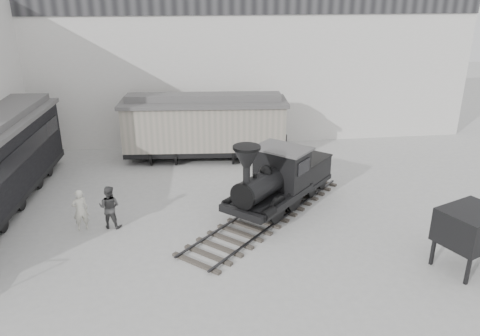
{
  "coord_description": "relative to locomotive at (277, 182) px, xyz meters",
  "views": [
    {
      "loc": [
        -1.95,
        -15.06,
        9.55
      ],
      "look_at": [
        0.59,
        4.23,
        2.0
      ],
      "focal_mm": 35.0,
      "sensor_mm": 36.0,
      "label": 1
    }
  ],
  "objects": [
    {
      "name": "locomotive",
      "position": [
        0.0,
        0.0,
        0.0
      ],
      "size": [
        8.63,
        9.01,
        3.62
      ],
      "rotation": [
        0.0,
        0.0,
        -0.75
      ],
      "color": "#3F3B36",
      "rests_on": "ground"
    },
    {
      "name": "ground",
      "position": [
        -2.24,
        -3.92,
        -1.34
      ],
      "size": [
        90.0,
        90.0,
        0.0
      ],
      "primitive_type": "plane",
      "color": "#9E9E9B"
    },
    {
      "name": "visitor_a",
      "position": [
        -8.5,
        -0.79,
        -0.44
      ],
      "size": [
        0.77,
        0.65,
        1.8
      ],
      "primitive_type": "imported",
      "rotation": [
        0.0,
        0.0,
        3.54
      ],
      "color": "silver",
      "rests_on": "ground"
    },
    {
      "name": "coal_hopper",
      "position": [
        5.8,
        -5.55,
        0.16
      ],
      "size": [
        2.6,
        2.4,
        2.29
      ],
      "rotation": [
        0.0,
        0.0,
        0.4
      ],
      "color": "black",
      "rests_on": "ground"
    },
    {
      "name": "north_wall",
      "position": [
        -2.24,
        11.06,
        4.22
      ],
      "size": [
        34.0,
        2.51,
        11.0
      ],
      "color": "silver",
      "rests_on": "ground"
    },
    {
      "name": "boxcar",
      "position": [
        -2.82,
        7.28,
        0.7
      ],
      "size": [
        9.7,
        3.73,
        3.89
      ],
      "rotation": [
        0.0,
        0.0,
        -0.08
      ],
      "color": "black",
      "rests_on": "ground"
    },
    {
      "name": "visitor_b",
      "position": [
        -7.32,
        -0.74,
        -0.4
      ],
      "size": [
        1.06,
        0.92,
        1.87
      ],
      "primitive_type": "imported",
      "rotation": [
        0.0,
        0.0,
        2.89
      ],
      "color": "#414141",
      "rests_on": "ground"
    }
  ]
}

